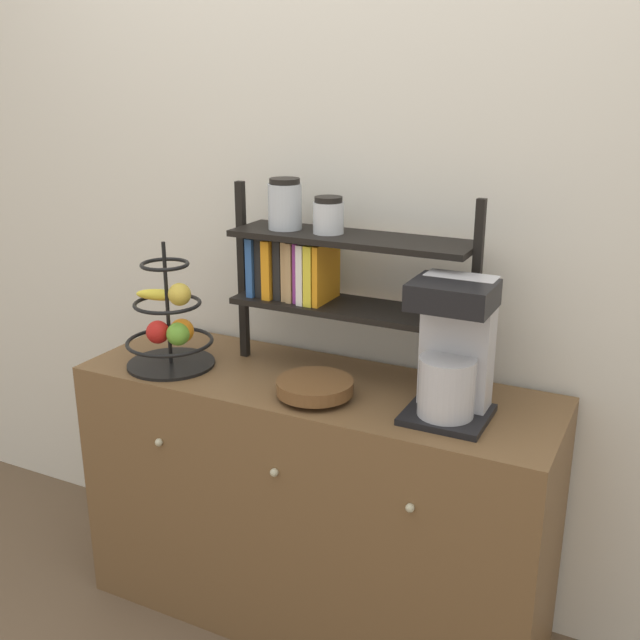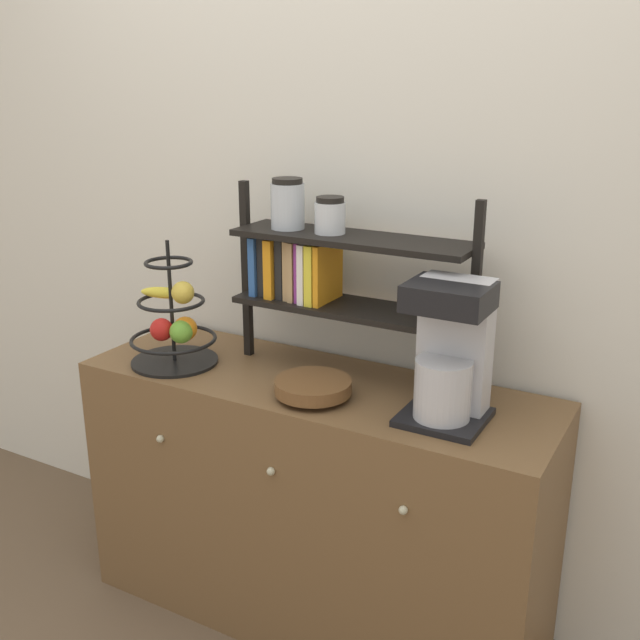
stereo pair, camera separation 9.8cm
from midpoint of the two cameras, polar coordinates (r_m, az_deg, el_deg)
wall_back at (r=2.34m, az=4.14°, el=8.42°), size 7.00×0.05×2.60m
sideboard at (r=2.42m, az=0.73°, el=-13.75°), size 1.45×0.49×0.83m
coffee_maker at (r=1.98m, az=11.26°, el=-2.47°), size 0.22×0.21×0.38m
fruit_stand at (r=2.36m, az=-9.89°, el=-0.37°), size 0.27×0.27×0.40m
wooden_bowl at (r=2.12m, az=0.79°, el=-5.16°), size 0.22×0.22×0.05m
shelf_hutch at (r=2.22m, az=1.28°, el=4.52°), size 0.77×0.20×0.58m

